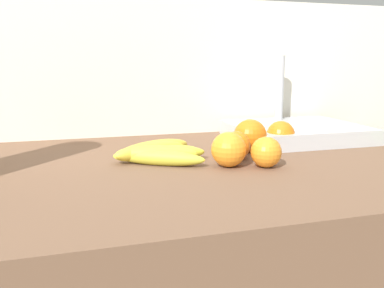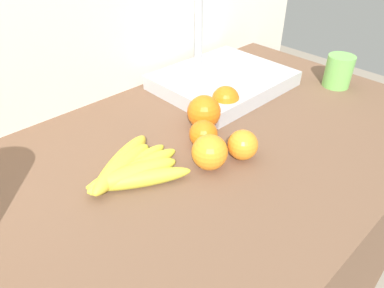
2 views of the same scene
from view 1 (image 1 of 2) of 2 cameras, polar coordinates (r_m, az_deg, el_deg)
wall_back at (r=1.30m, az=-5.35°, el=-8.80°), size 1.91×0.06×1.30m
banana_bunch at (r=0.88m, az=-5.29°, el=-1.30°), size 0.21×0.19×0.04m
orange_back_right at (r=0.98m, az=8.53°, el=1.23°), size 0.08×0.08×0.08m
orange_front at (r=1.03m, az=12.87°, el=1.31°), size 0.07×0.07×0.07m
orange_center at (r=0.84m, az=10.82°, el=-1.18°), size 0.07×0.07×0.07m
orange_right at (r=0.83m, az=5.40°, el=-0.80°), size 0.08×0.08×0.08m
orange_far_right at (r=0.90m, az=6.57°, el=-0.15°), size 0.06×0.06×0.06m
sink_basin at (r=1.18m, az=14.90°, el=1.89°), size 0.36×0.30×0.24m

